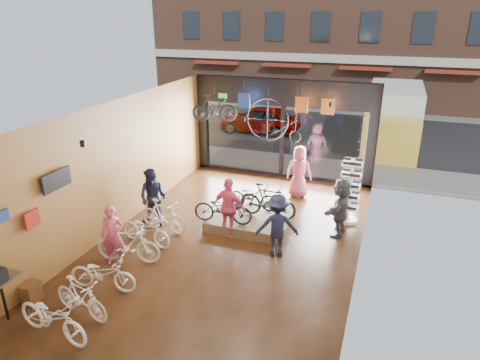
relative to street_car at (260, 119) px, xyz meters
The scene contains 35 objects.
ground_plane 12.33m from the street_car, 77.07° to the right, with size 7.00×12.00×0.04m, color black.
ceiling 12.70m from the street_car, 77.07° to the right, with size 7.00×12.00×0.04m, color black.
wall_left 12.08m from the street_car, 93.65° to the right, with size 0.04×12.00×3.80m, color brown.
wall_right 13.59m from the street_car, 62.39° to the right, with size 0.04×12.00×3.80m, color beige.
wall_back 18.27m from the street_car, 81.31° to the right, with size 7.00×0.04×3.80m, color beige.
storefront 6.71m from the street_car, 65.33° to the right, with size 7.00×0.26×3.80m, color black, non-canonical shape.
exit_sign 6.56m from the street_car, 86.68° to the right, with size 0.35×0.06×0.18m, color #198C26.
street_road 4.14m from the street_car, 47.43° to the left, with size 30.00×18.00×0.02m, color black.
sidewalk_near 5.57m from the street_car, 60.14° to the right, with size 30.00×2.40×0.12m, color slate.
sidewalk_far 7.55m from the street_car, 68.51° to the left, with size 30.00×2.00×0.12m, color slate.
street_car is the anchor object (origin of this frame).
box_truck 6.81m from the street_car, ahead, with size 2.40×7.20×2.84m, color silver, non-canonical shape.
floor_bike_0 16.37m from the street_car, 87.27° to the right, with size 0.63×1.81×0.95m, color beige.
floor_bike_1 15.66m from the street_car, 86.75° to the right, with size 0.42×1.50×0.90m, color beige.
floor_bike_2 14.71m from the street_car, 87.11° to the right, with size 0.57×1.64×0.86m, color beige.
floor_bike_3 13.48m from the street_car, 87.32° to the right, with size 0.48×1.71×1.03m, color beige.
floor_bike_4 12.51m from the street_car, 87.41° to the right, with size 0.58×1.66×0.87m, color beige.
floor_bike_5 11.68m from the street_car, 86.83° to the right, with size 0.46×1.63×0.98m, color beige.
display_platform 10.89m from the street_car, 74.22° to the right, with size 2.40×1.80×0.30m, color #493823.
display_bike_left 11.35m from the street_car, 78.18° to the right, with size 0.61×1.75×0.92m, color black.
display_bike_mid 10.89m from the street_car, 71.55° to the right, with size 0.50×1.77×1.06m, color black.
display_bike_right 10.31m from the street_car, 73.98° to the right, with size 0.56×1.61×0.84m, color black.
customer_0 13.61m from the street_car, 88.73° to the right, with size 0.58×0.38×1.60m, color #CC4C72.
customer_1 11.40m from the street_car, 89.08° to the right, with size 0.88×0.68×1.80m, color #161C33.
customer_2 11.57m from the street_car, 77.09° to the right, with size 1.04×0.43×1.78m, color #CC4C72.
customer_3 12.53m from the street_car, 70.68° to the right, with size 1.14×0.65×1.76m, color #161C33.
customer_4 8.63m from the street_car, 63.68° to the right, with size 0.89×0.58×1.82m, color #CC4C72.
customer_5 11.54m from the street_car, 61.22° to the right, with size 1.61×0.51×1.73m, color #3F3F44.
sunglasses_rack 10.82m from the street_car, 58.16° to the right, with size 0.60×0.49×2.04m, color white, non-canonical shape.
wall_merch 15.52m from the street_car, 92.31° to the right, with size 0.40×2.40×2.60m, color navy, non-canonical shape.
penny_farthing 8.05m from the street_car, 68.78° to the right, with size 1.92×0.06×1.54m, color black, non-canonical shape.
hung_bike 8.14m from the street_car, 84.79° to the right, with size 0.45×1.58×0.95m, color black.
jersey_left 7.33m from the street_car, 77.90° to the right, with size 0.45×0.03×0.55m, color #1E3F99.
jersey_mid 8.04m from the street_car, 62.11° to the right, with size 0.45×0.03×0.55m, color #CC5919.
jersey_right 8.49m from the street_car, 56.41° to the right, with size 0.45×0.03×0.55m, color #CC5919.
Camera 1 is at (3.84, -9.55, 6.10)m, focal length 32.00 mm.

